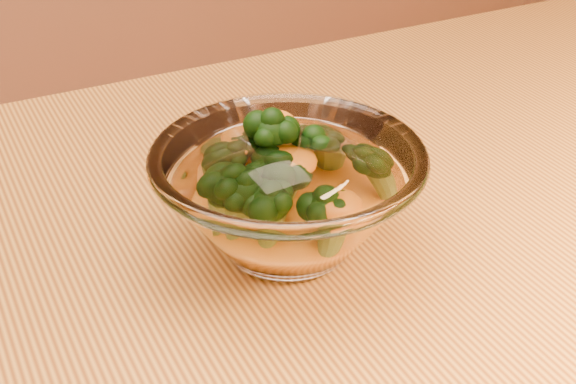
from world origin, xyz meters
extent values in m
cube|color=gold|center=(0.00, 0.00, 0.73)|extent=(1.20, 0.80, 0.04)
cylinder|color=brown|center=(0.54, 0.34, 0.35)|extent=(0.06, 0.06, 0.71)
ellipsoid|color=white|center=(-0.04, 0.06, 0.76)|extent=(0.08, 0.08, 0.02)
torus|color=white|center=(-0.04, 0.06, 0.83)|extent=(0.19, 0.19, 0.01)
ellipsoid|color=orange|center=(-0.04, 0.06, 0.78)|extent=(0.10, 0.10, 0.03)
camera|label=1|loc=(-0.26, -0.36, 1.09)|focal=50.00mm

